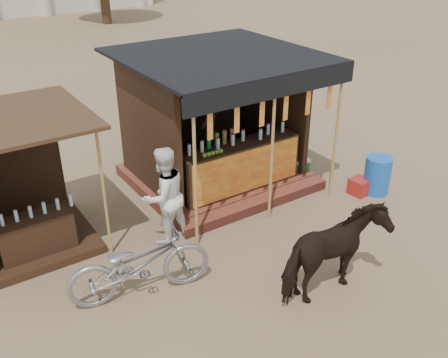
% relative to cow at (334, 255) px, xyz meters
% --- Properties ---
extents(ground, '(120.00, 120.00, 0.00)m').
position_rel_cow_xyz_m(ground, '(-0.42, 0.68, -0.71)').
color(ground, '#846B4C').
rests_on(ground, ground).
extents(main_stall, '(3.60, 3.61, 2.78)m').
position_rel_cow_xyz_m(main_stall, '(0.58, 4.03, 0.31)').
color(main_stall, brown).
rests_on(main_stall, ground).
extents(secondary_stall, '(2.40, 2.40, 2.38)m').
position_rel_cow_xyz_m(secondary_stall, '(-3.59, 3.91, 0.14)').
color(secondary_stall, '#392114').
rests_on(secondary_stall, ground).
extents(cow, '(1.72, 0.83, 1.43)m').
position_rel_cow_xyz_m(cow, '(0.00, 0.00, 0.00)').
color(cow, black).
rests_on(cow, ground).
extents(motorbike, '(2.26, 1.17, 1.13)m').
position_rel_cow_xyz_m(motorbike, '(-2.39, 1.58, -0.15)').
color(motorbike, gray).
rests_on(motorbike, ground).
extents(bystander, '(0.95, 0.79, 1.77)m').
position_rel_cow_xyz_m(bystander, '(-1.39, 2.68, 0.17)').
color(bystander, white).
rests_on(bystander, ground).
extents(blue_barrel, '(0.58, 0.58, 0.79)m').
position_rel_cow_xyz_m(blue_barrel, '(3.05, 1.79, -0.32)').
color(blue_barrel, blue).
rests_on(blue_barrel, ground).
extents(red_crate, '(0.40, 0.41, 0.33)m').
position_rel_cow_xyz_m(red_crate, '(2.72, 1.92, -0.55)').
color(red_crate, '#A1211A').
rests_on(red_crate, ground).
extents(cooler, '(0.73, 0.59, 0.46)m').
position_rel_cow_xyz_m(cooler, '(2.06, 3.28, -0.48)').
color(cooler, '#16662F').
rests_on(cooler, ground).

